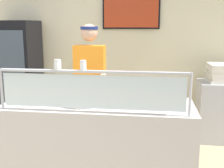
# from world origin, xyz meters

# --- Properties ---
(ground_plane) EXTENTS (12.00, 12.00, 0.00)m
(ground_plane) POSITION_xyz_m (0.98, 1.00, 0.00)
(ground_plane) COLOR tan
(ground_plane) RESTS_ON ground
(shop_rear_unit) EXTENTS (6.37, 0.13, 2.70)m
(shop_rear_unit) POSITION_xyz_m (0.99, 2.46, 1.36)
(shop_rear_unit) COLOR beige
(shop_rear_unit) RESTS_ON ground
(serving_counter) EXTENTS (1.97, 0.75, 0.95)m
(serving_counter) POSITION_xyz_m (0.98, 0.37, 0.47)
(serving_counter) COLOR #BCB7B2
(serving_counter) RESTS_ON ground
(sneeze_guard) EXTENTS (1.79, 0.06, 0.40)m
(sneeze_guard) POSITION_xyz_m (0.98, 0.06, 1.21)
(sneeze_guard) COLOR #B2B5BC
(sneeze_guard) RESTS_ON serving_counter
(pizza_tray) EXTENTS (0.51, 0.51, 0.04)m
(pizza_tray) POSITION_xyz_m (0.80, 0.38, 0.97)
(pizza_tray) COLOR #9EA0A8
(pizza_tray) RESTS_ON serving_counter
(pizza_server) EXTENTS (0.15, 0.29, 0.01)m
(pizza_server) POSITION_xyz_m (0.80, 0.36, 0.99)
(pizza_server) COLOR #ADAFB7
(pizza_server) RESTS_ON pizza_tray
(parmesan_shaker) EXTENTS (0.07, 0.07, 0.09)m
(parmesan_shaker) POSITION_xyz_m (0.67, 0.06, 1.39)
(parmesan_shaker) COLOR white
(parmesan_shaker) RESTS_ON sneeze_guard
(pepper_flake_shaker) EXTENTS (0.06, 0.06, 0.09)m
(pepper_flake_shaker) POSITION_xyz_m (0.91, 0.06, 1.39)
(pepper_flake_shaker) COLOR white
(pepper_flake_shaker) RESTS_ON sneeze_guard
(worker_figure) EXTENTS (0.41, 0.50, 1.76)m
(worker_figure) POSITION_xyz_m (0.76, 1.04, 1.01)
(worker_figure) COLOR #23232D
(worker_figure) RESTS_ON ground
(drink_fridge) EXTENTS (0.70, 0.66, 1.81)m
(drink_fridge) POSITION_xyz_m (-0.69, 2.01, 0.91)
(drink_fridge) COLOR black
(drink_fridge) RESTS_ON ground
(prep_shelf) EXTENTS (0.70, 0.55, 0.91)m
(prep_shelf) POSITION_xyz_m (2.59, 1.97, 0.45)
(prep_shelf) COLOR #B7BABF
(prep_shelf) RESTS_ON ground
(pizza_box_stack) EXTENTS (0.48, 0.46, 0.27)m
(pizza_box_stack) POSITION_xyz_m (2.59, 1.97, 1.04)
(pizza_box_stack) COLOR silver
(pizza_box_stack) RESTS_ON prep_shelf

